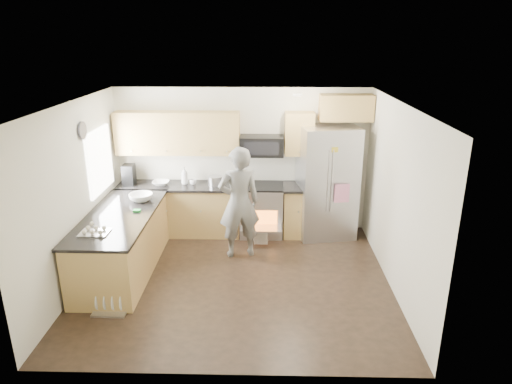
{
  "coord_description": "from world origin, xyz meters",
  "views": [
    {
      "loc": [
        0.44,
        -5.97,
        3.47
      ],
      "look_at": [
        0.28,
        0.5,
        1.22
      ],
      "focal_mm": 32.0,
      "sensor_mm": 36.0,
      "label": 1
    }
  ],
  "objects_px": {
    "stove_range": "(261,199)",
    "dish_rack": "(111,305)",
    "refrigerator": "(327,182)",
    "person": "(239,203)"
  },
  "relations": [
    {
      "from": "person",
      "to": "dish_rack",
      "type": "xyz_separation_m",
      "value": [
        -1.6,
        -1.66,
        -0.85
      ]
    },
    {
      "from": "refrigerator",
      "to": "person",
      "type": "height_order",
      "value": "refrigerator"
    },
    {
      "from": "stove_range",
      "to": "dish_rack",
      "type": "bearing_deg",
      "value": -127.7
    },
    {
      "from": "stove_range",
      "to": "dish_rack",
      "type": "xyz_separation_m",
      "value": [
        -1.95,
        -2.52,
        -0.6
      ]
    },
    {
      "from": "stove_range",
      "to": "dish_rack",
      "type": "relative_size",
      "value": 3.99
    },
    {
      "from": "refrigerator",
      "to": "person",
      "type": "xyz_separation_m",
      "value": [
        -1.5,
        -0.87,
        -0.08
      ]
    },
    {
      "from": "person",
      "to": "dish_rack",
      "type": "relative_size",
      "value": 4.1
    },
    {
      "from": "stove_range",
      "to": "refrigerator",
      "type": "xyz_separation_m",
      "value": [
        1.15,
        0.01,
        0.32
      ]
    },
    {
      "from": "stove_range",
      "to": "person",
      "type": "distance_m",
      "value": 0.96
    },
    {
      "from": "stove_range",
      "to": "dish_rack",
      "type": "height_order",
      "value": "stove_range"
    }
  ]
}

